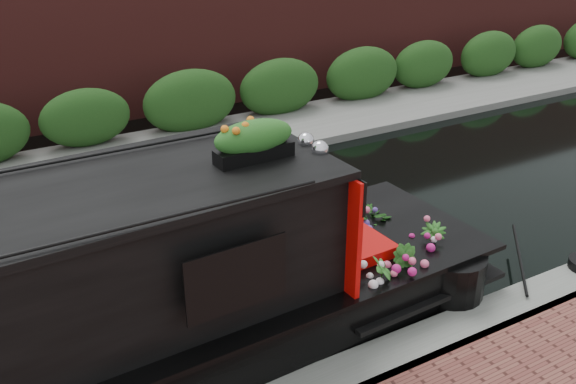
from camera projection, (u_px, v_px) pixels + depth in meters
ground at (186, 264)px, 9.24m from camera, size 80.00×80.00×0.00m
far_bank_path at (106, 166)px, 12.54m from camera, size 40.00×2.40×0.34m
far_hedge at (94, 152)px, 13.24m from camera, size 40.00×1.10×2.80m
far_brick_wall at (70, 123)px, 14.89m from camera, size 40.00×1.00×8.00m
rope_fender at (455, 258)px, 9.06m from camera, size 0.35×0.36×0.35m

